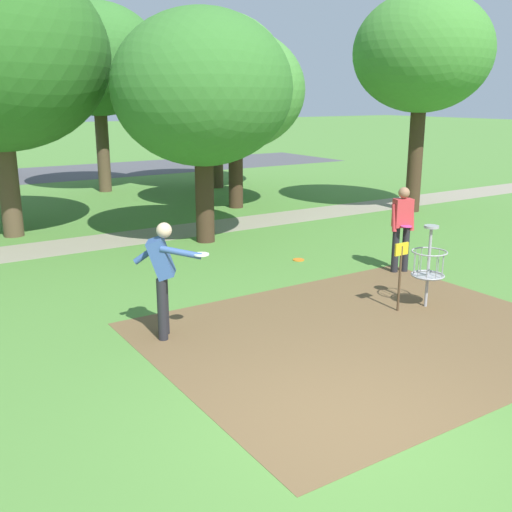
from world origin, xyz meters
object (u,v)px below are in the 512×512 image
Objects in this scene: player_throwing at (163,272)px; tree_mid_center at (422,54)px; frisbee_by_tee at (299,260)px; tree_far_right at (215,74)px; player_foreground_watching at (402,225)px; disc_golf_basket at (426,264)px; tree_far_center at (97,60)px; tree_mid_left at (202,89)px; tree_far_left at (235,91)px.

player_throwing is 12.21m from tree_mid_center.
tree_far_right is (3.71, 10.24, 4.20)m from frisbee_by_tee.
tree_far_right reaches higher than tree_mid_center.
player_foreground_watching is 12.71m from tree_far_right.
tree_far_right is (3.73, 13.72, 3.46)m from disc_golf_basket.
frisbee_by_tee is at bearing -88.75° from tree_far_center.
player_throwing is 6.95× the size of frisbee_by_tee.
tree_far_right reaches higher than frisbee_by_tee.
player_foreground_watching is at bearing 54.64° from disc_golf_basket.
player_throwing is 0.26× the size of tree_far_center.
tree_mid_center is at bearing -53.55° from tree_far_center.
player_foreground_watching and player_throwing have the same top height.
player_foreground_watching is 0.32× the size of tree_mid_left.
tree_far_center is (-0.24, 15.12, 3.89)m from disc_golf_basket.
tree_far_right reaches higher than player_throwing.
tree_mid_center is at bearing 44.11° from disc_golf_basket.
tree_mid_center is at bearing -70.74° from tree_far_right.
frisbee_by_tee is 7.43m from tree_far_left.
frisbee_by_tee is at bearing 29.11° from player_throwing.
tree_mid_center is 0.98× the size of tree_far_right.
player_throwing is at bearing -150.89° from frisbee_by_tee.
player_throwing is at bearing -126.58° from tree_far_left.
player_foreground_watching reaches higher than frisbee_by_tee.
disc_golf_basket is 0.26× the size of tree_mid_left.
frisbee_by_tee is at bearing 89.79° from disc_golf_basket.
tree_mid_left is at bearing 108.30° from frisbee_by_tee.
player_throwing is 0.26× the size of tree_far_right.
tree_mid_left is 0.81× the size of tree_far_center.
player_foreground_watching reaches higher than disc_golf_basket.
tree_far_right is at bearing 57.87° from player_throwing.
player_throwing is at bearing 164.43° from disc_golf_basket.
tree_far_left reaches higher than player_throwing.
disc_golf_basket is at bearing -105.20° from tree_far_right.
tree_mid_left is 8.92m from tree_far_right.
disc_golf_basket is 3.56m from frisbee_by_tee.
player_foreground_watching is 8.41m from tree_far_left.
disc_golf_basket is at bearing -102.49° from tree_far_left.
tree_far_right is at bearing 70.06° from frisbee_by_tee.
frisbee_by_tee is 0.04× the size of tree_far_right.
tree_far_left reaches higher than frisbee_by_tee.
disc_golf_basket is 0.21× the size of tree_far_center.
tree_mid_center reaches higher than tree_mid_left.
tree_far_left is at bearing 77.51° from disc_golf_basket.
frisbee_by_tee is at bearing -109.94° from tree_far_right.
tree_mid_left is (3.31, 4.94, 2.59)m from player_throwing.
tree_mid_center is at bearing 0.59° from tree_mid_left.
frisbee_by_tee is at bearing 123.70° from player_foreground_watching.
tree_far_right is at bearing 109.26° from tree_mid_center.
tree_far_right reaches higher than player_foreground_watching.
disc_golf_basket is 2.09m from player_foreground_watching.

